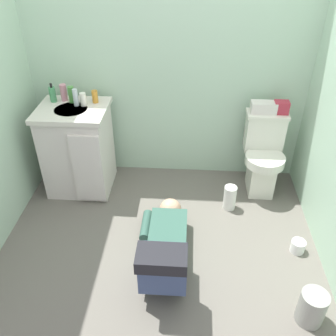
{
  "coord_description": "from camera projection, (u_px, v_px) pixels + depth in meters",
  "views": [
    {
      "loc": [
        0.21,
        -2.12,
        2.16
      ],
      "look_at": [
        0.04,
        0.34,
        0.45
      ],
      "focal_mm": 38.9,
      "sensor_mm": 36.0,
      "label": 1
    }
  ],
  "objects": [
    {
      "name": "toilet_paper_roll",
      "position": [
        298.0,
        246.0,
        2.83
      ],
      "size": [
        0.11,
        0.11,
        0.1
      ],
      "primitive_type": "cylinder",
      "color": "white",
      "rests_on": "ground_plane"
    },
    {
      "name": "bottle_amber",
      "position": [
        95.0,
        97.0,
        3.15
      ],
      "size": [
        0.05,
        0.05,
        0.11
      ],
      "primitive_type": "cylinder",
      "color": "orange",
      "rests_on": "vanity_cabinet"
    },
    {
      "name": "ground_plane",
      "position": [
        160.0,
        238.0,
        2.99
      ],
      "size": [
        2.99,
        2.95,
        0.04
      ],
      "primitive_type": "cube",
      "color": "#676259"
    },
    {
      "name": "wall_back",
      "position": [
        168.0,
        52.0,
        3.13
      ],
      "size": [
        2.65,
        0.08,
        2.4
      ],
      "primitive_type": "cube",
      "color": "#B0D2B5",
      "rests_on": "ground_plane"
    },
    {
      "name": "bottle_white",
      "position": [
        83.0,
        99.0,
        3.1
      ],
      "size": [
        0.05,
        0.05,
        0.11
      ],
      "primitive_type": "cylinder",
      "color": "white",
      "rests_on": "vanity_cabinet"
    },
    {
      "name": "person_plumber",
      "position": [
        165.0,
        248.0,
        2.65
      ],
      "size": [
        0.39,
        1.06,
        0.52
      ],
      "color": "#33594C",
      "rests_on": "ground_plane"
    },
    {
      "name": "tissue_box",
      "position": [
        264.0,
        107.0,
        3.14
      ],
      "size": [
        0.22,
        0.11,
        0.1
      ],
      "primitive_type": "cube",
      "color": "silver",
      "rests_on": "toilet"
    },
    {
      "name": "soap_dispenser",
      "position": [
        53.0,
        94.0,
        3.16
      ],
      "size": [
        0.06,
        0.06,
        0.17
      ],
      "color": "#489861",
      "rests_on": "vanity_cabinet"
    },
    {
      "name": "vanity_cabinet",
      "position": [
        78.0,
        149.0,
        3.31
      ],
      "size": [
        0.6,
        0.53,
        0.82
      ],
      "color": "silver",
      "rests_on": "ground_plane"
    },
    {
      "name": "paper_towel_roll",
      "position": [
        230.0,
        198.0,
        3.21
      ],
      "size": [
        0.11,
        0.11,
        0.23
      ],
      "primitive_type": "cylinder",
      "color": "white",
      "rests_on": "ground_plane"
    },
    {
      "name": "bottle_pink",
      "position": [
        64.0,
        92.0,
        3.18
      ],
      "size": [
        0.06,
        0.06,
        0.15
      ],
      "primitive_type": "cylinder",
      "color": "pink",
      "rests_on": "vanity_cabinet"
    },
    {
      "name": "bottle_clear",
      "position": [
        76.0,
        97.0,
        3.09
      ],
      "size": [
        0.04,
        0.04,
        0.15
      ],
      "primitive_type": "cylinder",
      "color": "silver",
      "rests_on": "vanity_cabinet"
    },
    {
      "name": "trash_can",
      "position": [
        312.0,
        308.0,
        2.3
      ],
      "size": [
        0.17,
        0.17,
        0.25
      ],
      "primitive_type": "cylinder",
      "color": "gray",
      "rests_on": "ground_plane"
    },
    {
      "name": "faucet",
      "position": [
        75.0,
        96.0,
        3.17
      ],
      "size": [
        0.02,
        0.02,
        0.1
      ],
      "primitive_type": "cylinder",
      "color": "silver",
      "rests_on": "vanity_cabinet"
    },
    {
      "name": "toilet",
      "position": [
        263.0,
        155.0,
        3.31
      ],
      "size": [
        0.36,
        0.46,
        0.75
      ],
      "color": "white",
      "rests_on": "ground_plane"
    },
    {
      "name": "toiletry_bag",
      "position": [
        281.0,
        107.0,
        3.13
      ],
      "size": [
        0.12,
        0.09,
        0.11
      ],
      "primitive_type": "cube",
      "color": "#B22D3F",
      "rests_on": "toilet"
    },
    {
      "name": "bottle_green",
      "position": [
        71.0,
        95.0,
        3.14
      ],
      "size": [
        0.05,
        0.05,
        0.14
      ],
      "primitive_type": "cylinder",
      "color": "#539D49",
      "rests_on": "vanity_cabinet"
    }
  ]
}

